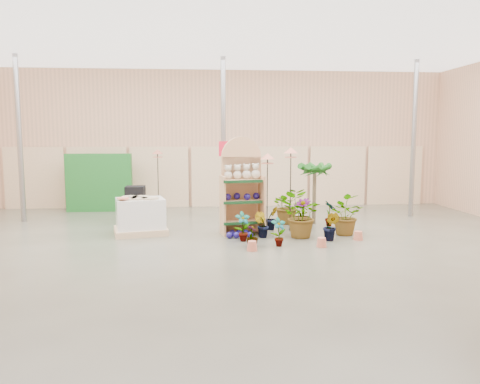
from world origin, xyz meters
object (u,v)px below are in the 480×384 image
(display_shelf, at_px, (242,189))
(pallet_stack, at_px, (140,216))
(potted_plant_2, at_px, (299,216))
(bird_table_front, at_px, (267,159))

(display_shelf, distance_m, pallet_stack, 2.51)
(pallet_stack, relative_size, potted_plant_2, 1.35)
(pallet_stack, distance_m, potted_plant_2, 3.77)
(pallet_stack, distance_m, bird_table_front, 3.34)
(bird_table_front, bearing_deg, pallet_stack, 176.63)
(display_shelf, relative_size, potted_plant_2, 2.25)
(potted_plant_2, bearing_deg, bird_table_front, 139.98)
(pallet_stack, relative_size, bird_table_front, 0.72)
(bird_table_front, bearing_deg, potted_plant_2, -40.02)
(display_shelf, height_order, bird_table_front, display_shelf)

